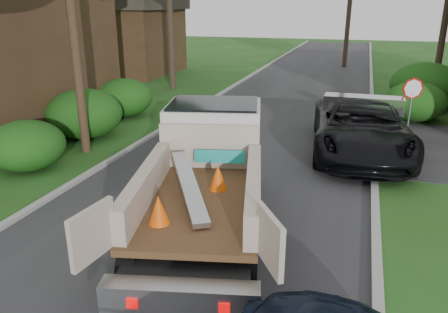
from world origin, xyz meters
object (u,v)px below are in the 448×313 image
object	(u,v)px
stop_sign	(412,98)
black_pickup	(361,127)
house_left_far	(123,30)
flatbed_truck	(209,161)

from	to	relation	value
stop_sign	black_pickup	xyz separation A→B (m)	(-1.60, -1.31, -0.85)
house_left_far	stop_sign	bearing A→B (deg)	-34.81
stop_sign	house_left_far	world-z (taller)	house_left_far
house_left_far	flatbed_truck	distance (m)	24.45
black_pickup	stop_sign	bearing A→B (deg)	33.61
flatbed_truck	stop_sign	bearing A→B (deg)	42.14
stop_sign	house_left_far	size ratio (longest dim) A/B	0.33
black_pickup	house_left_far	bearing A→B (deg)	134.30
stop_sign	black_pickup	bearing A→B (deg)	-140.62
stop_sign	flatbed_truck	distance (m)	8.78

